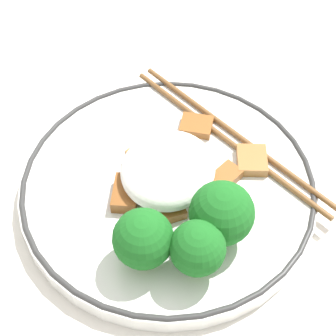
{
  "coord_description": "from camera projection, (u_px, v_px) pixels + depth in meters",
  "views": [
    {
      "loc": [
        0.11,
        -0.28,
        0.41
      ],
      "look_at": [
        0.0,
        0.0,
        0.04
      ],
      "focal_mm": 60.0,
      "sensor_mm": 36.0,
      "label": 1
    }
  ],
  "objects": [
    {
      "name": "ground_plane",
      "position": [
        168.0,
        194.0,
        0.5
      ],
      "size": [
        3.0,
        3.0,
        0.0
      ],
      "primitive_type": "plane",
      "color": "silver"
    },
    {
      "name": "chopsticks",
      "position": [
        231.0,
        137.0,
        0.52
      ],
      "size": [
        0.23,
        0.12,
        0.01
      ],
      "color": "brown",
      "rests_on": "plate"
    },
    {
      "name": "broccoli_back_center",
      "position": [
        197.0,
        249.0,
        0.41
      ],
      "size": [
        0.04,
        0.04,
        0.05
      ],
      "color": "#7FB756",
      "rests_on": "plate"
    },
    {
      "name": "rice_mound",
      "position": [
        168.0,
        165.0,
        0.48
      ],
      "size": [
        0.08,
        0.09,
        0.04
      ],
      "color": "white",
      "rests_on": "plate"
    },
    {
      "name": "meat_near_left",
      "position": [
        252.0,
        160.0,
        0.5
      ],
      "size": [
        0.04,
        0.04,
        0.01
      ],
      "color": "#9E6633",
      "rests_on": "plate"
    },
    {
      "name": "plate",
      "position": [
        168.0,
        187.0,
        0.5
      ],
      "size": [
        0.26,
        0.26,
        0.02
      ],
      "color": "white",
      "rests_on": "ground_plane"
    },
    {
      "name": "meat_near_right",
      "position": [
        166.0,
        204.0,
        0.47
      ],
      "size": [
        0.04,
        0.04,
        0.01
      ],
      "color": "brown",
      "rests_on": "plate"
    },
    {
      "name": "broccoli_back_left",
      "position": [
        143.0,
        239.0,
        0.42
      ],
      "size": [
        0.05,
        0.05,
        0.05
      ],
      "color": "#7FB756",
      "rests_on": "plate"
    },
    {
      "name": "meat_on_rice_edge",
      "position": [
        197.0,
        126.0,
        0.53
      ],
      "size": [
        0.03,
        0.03,
        0.01
      ],
      "color": "brown",
      "rests_on": "plate"
    },
    {
      "name": "meat_near_front",
      "position": [
        126.0,
        193.0,
        0.48
      ],
      "size": [
        0.03,
        0.04,
        0.01
      ],
      "color": "brown",
      "rests_on": "plate"
    },
    {
      "name": "meat_mid_left",
      "position": [
        146.0,
        156.0,
        0.5
      ],
      "size": [
        0.03,
        0.03,
        0.01
      ],
      "color": "#9E6633",
      "rests_on": "plate"
    },
    {
      "name": "broccoli_back_right",
      "position": [
        222.0,
        213.0,
        0.43
      ],
      "size": [
        0.05,
        0.05,
        0.06
      ],
      "color": "#7FB756",
      "rests_on": "plate"
    },
    {
      "name": "meat_near_back",
      "position": [
        222.0,
        180.0,
        0.49
      ],
      "size": [
        0.03,
        0.04,
        0.01
      ],
      "color": "brown",
      "rests_on": "plate"
    }
  ]
}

